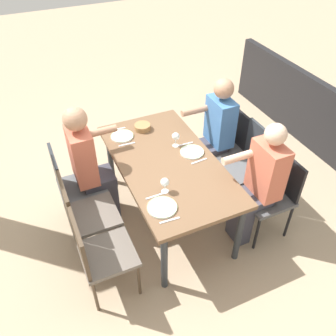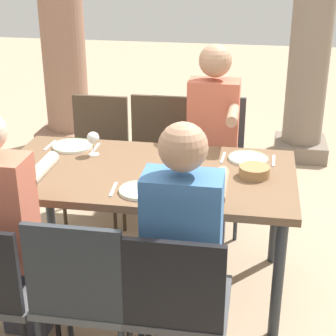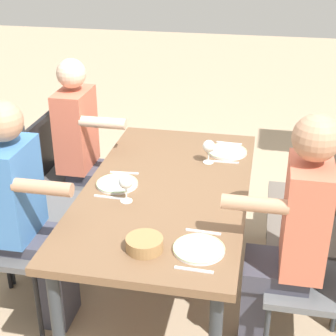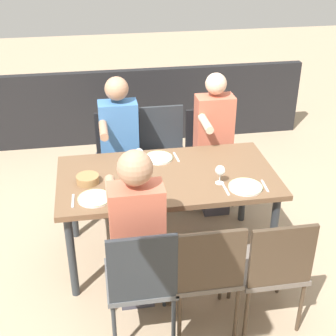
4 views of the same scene
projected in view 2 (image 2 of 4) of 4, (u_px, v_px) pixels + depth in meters
ground_plane at (148, 282)px, 3.43m from camera, size 16.00×16.00×0.00m
dining_table at (147, 182)px, 3.16m from camera, size 1.68×0.90×0.76m
chair_west_north at (98, 150)px, 4.10m from camera, size 0.44×0.44×0.89m
chair_mid_north at (157, 151)px, 4.02m from camera, size 0.44×0.44×0.91m
chair_mid_south at (85, 291)px, 2.44m from camera, size 0.44×0.44×0.93m
chair_east_north at (214, 154)px, 3.97m from camera, size 0.44×0.44×0.93m
chair_east_south at (178, 302)px, 2.38m from camera, size 0.44×0.44×0.90m
diner_woman_green at (6, 230)px, 2.63m from camera, size 0.35×0.49×1.31m
diner_man_white at (184, 247)px, 2.47m from camera, size 0.35×0.49×1.31m
diner_guest_third at (212, 138)px, 3.70m from camera, size 0.34×0.50×1.35m
stone_column_near at (60, 2)px, 5.16m from camera, size 0.55×0.55×2.85m
stone_column_centre at (315, 5)px, 4.80m from camera, size 0.48×0.48×2.89m
plate_0 at (73, 146)px, 3.47m from camera, size 0.25×0.25×0.02m
wine_glass_0 at (93, 139)px, 3.32m from camera, size 0.08×0.08×0.15m
fork_0 at (50, 145)px, 3.49m from camera, size 0.03×0.17×0.01m
spoon_0 at (96, 148)px, 3.45m from camera, size 0.02×0.17×0.01m
plate_1 at (141, 190)px, 2.87m from camera, size 0.24×0.24×0.02m
wine_glass_1 at (176, 167)px, 2.90m from camera, size 0.08×0.08×0.15m
fork_1 at (113, 189)px, 2.90m from camera, size 0.03×0.17×0.01m
spoon_1 at (169, 193)px, 2.85m from camera, size 0.02×0.17×0.01m
plate_2 at (248, 158)px, 3.28m from camera, size 0.24×0.24×0.02m
fork_2 at (223, 158)px, 3.30m from camera, size 0.03×0.17×0.01m
spoon_2 at (274, 161)px, 3.26m from camera, size 0.02×0.17×0.01m
bread_basket at (254, 171)px, 3.05m from camera, size 0.17×0.17×0.06m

